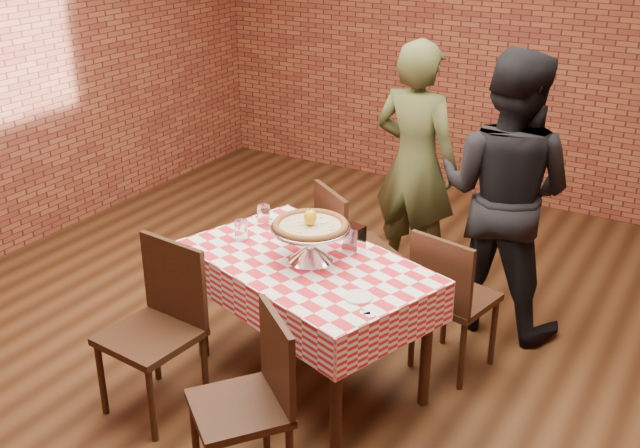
# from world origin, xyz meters

# --- Properties ---
(ground) EXTENTS (6.00, 6.00, 0.00)m
(ground) POSITION_xyz_m (0.00, 0.00, 0.00)
(ground) COLOR black
(ground) RESTS_ON ground
(back_wall) EXTENTS (5.50, 0.00, 5.50)m
(back_wall) POSITION_xyz_m (0.00, 3.00, 1.45)
(back_wall) COLOR maroon
(back_wall) RESTS_ON ground
(table) EXTENTS (1.53, 1.19, 0.75)m
(table) POSITION_xyz_m (0.10, -0.27, 0.38)
(table) COLOR #361E10
(table) RESTS_ON ground
(tablecloth) EXTENTS (1.58, 1.23, 0.23)m
(tablecloth) POSITION_xyz_m (0.10, -0.27, 0.64)
(tablecloth) COLOR red
(tablecloth) RESTS_ON table
(pizza_stand) EXTENTS (0.46, 0.46, 0.19)m
(pizza_stand) POSITION_xyz_m (0.11, -0.26, 0.85)
(pizza_stand) COLOR silver
(pizza_stand) RESTS_ON tablecloth
(pizza) EXTENTS (0.43, 0.43, 0.03)m
(pizza) POSITION_xyz_m (0.11, -0.26, 0.96)
(pizza) COLOR #C4B38B
(pizza) RESTS_ON pizza_stand
(lemon) EXTENTS (0.07, 0.07, 0.09)m
(lemon) POSITION_xyz_m (0.11, -0.26, 1.01)
(lemon) COLOR yellow
(lemon) RESTS_ON pizza
(water_glass_left) EXTENTS (0.09, 0.09, 0.12)m
(water_glass_left) POSITION_xyz_m (-0.36, -0.24, 0.82)
(water_glass_left) COLOR white
(water_glass_left) RESTS_ON tablecloth
(water_glass_right) EXTENTS (0.09, 0.09, 0.12)m
(water_glass_right) POSITION_xyz_m (-0.38, 0.00, 0.82)
(water_glass_right) COLOR white
(water_glass_right) RESTS_ON tablecloth
(side_plate) EXTENTS (0.18, 0.18, 0.01)m
(side_plate) POSITION_xyz_m (0.53, -0.50, 0.76)
(side_plate) COLOR white
(side_plate) RESTS_ON tablecloth
(sweetener_packet_a) EXTENTS (0.06, 0.05, 0.00)m
(sweetener_packet_a) POSITION_xyz_m (0.62, -0.61, 0.76)
(sweetener_packet_a) COLOR white
(sweetener_packet_a) RESTS_ON tablecloth
(sweetener_packet_b) EXTENTS (0.06, 0.06, 0.00)m
(sweetener_packet_b) POSITION_xyz_m (0.65, -0.62, 0.76)
(sweetener_packet_b) COLOR white
(sweetener_packet_b) RESTS_ON tablecloth
(condiment_caddy) EXTENTS (0.12, 0.10, 0.15)m
(condiment_caddy) POSITION_xyz_m (0.25, -0.04, 0.83)
(condiment_caddy) COLOR silver
(condiment_caddy) RESTS_ON tablecloth
(chair_near_left) EXTENTS (0.48, 0.48, 0.92)m
(chair_near_left) POSITION_xyz_m (-0.47, -0.93, 0.46)
(chair_near_left) COLOR #361E10
(chair_near_left) RESTS_ON ground
(chair_near_right) EXTENTS (0.58, 0.58, 0.89)m
(chair_near_right) POSITION_xyz_m (0.29, -1.18, 0.45)
(chair_near_right) COLOR #361E10
(chair_near_right) RESTS_ON ground
(chair_far_left) EXTENTS (0.59, 0.59, 0.90)m
(chair_far_left) POSITION_xyz_m (-0.01, 0.52, 0.45)
(chair_far_left) COLOR #361E10
(chair_far_left) RESTS_ON ground
(chair_far_right) EXTENTS (0.47, 0.47, 0.88)m
(chair_far_right) POSITION_xyz_m (0.75, 0.27, 0.44)
(chair_far_right) COLOR #361E10
(chair_far_right) RESTS_ON ground
(diner_olive) EXTENTS (0.66, 0.47, 1.71)m
(diner_olive) POSITION_xyz_m (0.07, 1.19, 0.86)
(diner_olive) COLOR #3F4423
(diner_olive) RESTS_ON ground
(diner_black) EXTENTS (0.90, 0.73, 1.78)m
(diner_black) POSITION_xyz_m (0.80, 0.89, 0.89)
(diner_black) COLOR black
(diner_black) RESTS_ON ground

